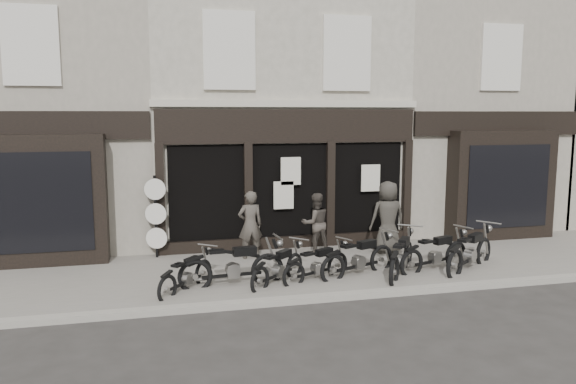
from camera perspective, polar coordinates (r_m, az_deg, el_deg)
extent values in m
plane|color=#2D2B28|center=(12.91, 3.30, -9.11)|extent=(90.00, 90.00, 0.00)
cube|color=slate|center=(13.72, 2.20, -7.80)|extent=(30.00, 4.20, 0.12)
cube|color=gray|center=(11.76, 5.10, -10.53)|extent=(30.00, 0.25, 0.13)
cube|color=beige|center=(18.16, -2.17, 8.97)|extent=(7.20, 6.00, 8.20)
cube|color=black|center=(15.16, 0.18, 6.70)|extent=(7.10, 0.18, 0.90)
cube|color=black|center=(15.39, 0.12, -0.57)|extent=(6.50, 0.10, 2.95)
cube|color=black|center=(15.56, 0.18, -5.27)|extent=(7.10, 0.20, 0.44)
cube|color=#BDB8A4|center=(15.19, 0.15, 8.97)|extent=(7.30, 0.22, 0.18)
cube|color=silver|center=(14.97, -5.99, 14.12)|extent=(1.35, 0.12, 2.00)
cube|color=black|center=(15.00, -6.01, 14.10)|extent=(1.05, 0.06, 1.70)
cube|color=silver|center=(15.72, 6.00, 13.82)|extent=(1.35, 0.12, 2.00)
cube|color=black|center=(15.75, 5.96, 13.81)|extent=(1.05, 0.06, 1.70)
cube|color=black|center=(14.87, -12.83, -0.88)|extent=(0.22, 0.22, 3.00)
cube|color=black|center=(15.07, -4.06, -0.58)|extent=(0.22, 0.22, 3.00)
cube|color=black|center=(15.61, 4.29, -0.28)|extent=(0.22, 0.22, 3.00)
cube|color=black|center=(16.46, 11.93, 0.00)|extent=(0.22, 0.22, 3.00)
cube|color=silver|center=(15.12, 0.28, 2.14)|extent=(0.55, 0.04, 0.75)
cube|color=silver|center=(15.85, 8.38, 1.42)|extent=(0.55, 0.04, 0.75)
cube|color=silver|center=(15.15, -0.45, -0.32)|extent=(0.55, 0.04, 0.75)
cube|color=#A29989|center=(18.01, -22.61, 8.37)|extent=(5.50, 6.00, 8.20)
cube|color=black|center=(14.85, -24.08, -0.81)|extent=(3.20, 0.70, 3.20)
cube|color=black|center=(14.51, -24.33, -1.02)|extent=(2.60, 0.06, 2.40)
cube|color=black|center=(15.00, -24.27, 6.17)|extent=(5.40, 0.16, 0.70)
cube|color=silver|center=(15.09, -24.69, 13.39)|extent=(1.30, 0.10, 1.90)
cube|color=black|center=(15.12, -24.67, 13.38)|extent=(1.00, 0.06, 1.60)
cube|color=#A29989|center=(20.40, 15.80, 8.57)|extent=(5.50, 6.00, 8.20)
cube|color=black|center=(17.68, 20.82, 0.68)|extent=(3.20, 0.70, 3.20)
cube|color=black|center=(17.39, 21.47, 0.53)|extent=(2.60, 0.06, 2.40)
cube|color=black|center=(17.80, 20.56, 6.55)|extent=(5.40, 0.16, 0.70)
cube|color=silver|center=(17.88, 20.85, 12.65)|extent=(1.30, 0.10, 1.90)
cube|color=black|center=(17.90, 20.79, 12.64)|extent=(1.00, 0.06, 1.60)
torus|color=black|center=(12.67, -8.60, -8.12)|extent=(0.44, 0.52, 0.60)
torus|color=black|center=(11.68, -12.18, -9.63)|extent=(0.44, 0.52, 0.60)
cube|color=black|center=(12.18, -10.31, -9.01)|extent=(0.70, 0.85, 0.05)
cube|color=gray|center=(12.17, -10.27, -8.67)|extent=(0.26, 0.27, 0.23)
cube|color=black|center=(12.25, -9.72, -6.91)|extent=(0.37, 0.41, 0.15)
cube|color=black|center=(11.85, -11.12, -7.28)|extent=(0.31, 0.32, 0.05)
cylinder|color=gray|center=(12.68, -8.16, -5.37)|extent=(0.42, 0.35, 0.03)
torus|color=black|center=(12.51, -2.11, -7.90)|extent=(0.76, 0.17, 0.75)
torus|color=black|center=(12.17, -9.42, -8.47)|extent=(0.76, 0.17, 0.75)
cube|color=black|center=(12.33, -5.71, -8.39)|extent=(1.31, 0.17, 0.07)
cube|color=gray|center=(12.31, -5.61, -7.99)|extent=(0.28, 0.22, 0.29)
cube|color=black|center=(12.26, -4.43, -6.01)|extent=(0.52, 0.23, 0.19)
cube|color=black|center=(12.12, -7.28, -6.01)|extent=(0.35, 0.25, 0.07)
cylinder|color=gray|center=(12.40, -1.05, -4.57)|extent=(0.10, 0.64, 0.04)
torus|color=black|center=(13.00, 0.64, -7.56)|extent=(0.52, 0.49, 0.63)
torus|color=black|center=(11.94, -2.88, -9.00)|extent=(0.52, 0.49, 0.63)
cube|color=black|center=(12.47, -1.04, -8.42)|extent=(0.83, 0.78, 0.06)
cube|color=gray|center=(12.46, -1.00, -8.07)|extent=(0.28, 0.27, 0.24)
cube|color=black|center=(12.55, -0.43, -6.30)|extent=(0.42, 0.40, 0.16)
cube|color=black|center=(12.13, -1.79, -6.63)|extent=(0.33, 0.32, 0.06)
cylinder|color=gray|center=(13.01, 1.13, -4.77)|extent=(0.39, 0.41, 0.03)
torus|color=black|center=(13.14, 5.05, -7.43)|extent=(0.60, 0.35, 0.62)
torus|color=black|center=(12.28, 0.59, -8.51)|extent=(0.60, 0.35, 0.62)
cube|color=black|center=(12.71, 2.89, -8.12)|extent=(1.00, 0.52, 0.05)
cube|color=gray|center=(12.70, 2.96, -7.78)|extent=(0.27, 0.24, 0.24)
cube|color=black|center=(12.76, 3.70, -6.10)|extent=(0.45, 0.33, 0.16)
cube|color=black|center=(12.41, 1.97, -6.32)|extent=(0.33, 0.29, 0.05)
cylinder|color=gray|center=(13.13, 5.70, -4.72)|extent=(0.26, 0.49, 0.03)
torus|color=black|center=(13.62, 9.45, -6.77)|extent=(0.69, 0.36, 0.71)
torus|color=black|center=(12.62, 4.58, -7.88)|extent=(0.69, 0.36, 0.71)
cube|color=black|center=(13.12, 7.11, -7.49)|extent=(1.17, 0.52, 0.06)
cube|color=gray|center=(13.11, 7.18, -7.12)|extent=(0.30, 0.27, 0.27)
cube|color=black|center=(13.18, 8.01, -5.28)|extent=(0.51, 0.35, 0.18)
cube|color=black|center=(12.78, 6.12, -5.47)|extent=(0.37, 0.31, 0.06)
cylinder|color=gray|center=(13.62, 10.20, -3.82)|extent=(0.26, 0.57, 0.04)
torus|color=black|center=(14.05, 12.06, -6.34)|extent=(0.51, 0.64, 0.73)
torus|color=black|center=(12.58, 10.73, -8.00)|extent=(0.51, 0.64, 0.73)
cube|color=black|center=(13.33, 11.43, -7.30)|extent=(0.80, 1.05, 0.06)
cube|color=gray|center=(13.32, 11.46, -6.93)|extent=(0.31, 0.32, 0.28)
cube|color=black|center=(13.47, 11.72, -4.99)|extent=(0.44, 0.50, 0.18)
cube|color=black|center=(12.89, 11.21, -5.37)|extent=(0.36, 0.38, 0.06)
cylinder|color=gray|center=(14.12, 12.33, -3.34)|extent=(0.52, 0.40, 0.04)
torus|color=black|center=(14.44, 16.67, -6.16)|extent=(0.70, 0.32, 0.70)
torus|color=black|center=(13.36, 12.43, -7.15)|extent=(0.70, 0.32, 0.70)
cube|color=black|center=(13.90, 14.63, -6.81)|extent=(1.18, 0.45, 0.06)
cube|color=gray|center=(13.89, 14.70, -6.46)|extent=(0.30, 0.26, 0.27)
cube|color=black|center=(13.98, 15.45, -4.74)|extent=(0.51, 0.32, 0.18)
cube|color=black|center=(13.56, 13.81, -4.90)|extent=(0.36, 0.30, 0.06)
cylinder|color=gray|center=(14.46, 17.37, -3.39)|extent=(0.23, 0.58, 0.04)
torus|color=black|center=(14.85, 19.22, -5.80)|extent=(0.67, 0.50, 0.74)
torus|color=black|center=(13.44, 16.58, -7.12)|extent=(0.67, 0.50, 0.74)
cube|color=black|center=(14.15, 17.96, -6.60)|extent=(1.10, 0.78, 0.07)
cube|color=gray|center=(14.15, 18.01, -6.24)|extent=(0.33, 0.31, 0.28)
cube|color=black|center=(14.29, 18.51, -4.41)|extent=(0.52, 0.44, 0.19)
cube|color=black|center=(13.74, 17.50, -4.68)|extent=(0.39, 0.37, 0.07)
cylinder|color=gray|center=(14.92, 19.70, -2.92)|extent=(0.39, 0.54, 0.04)
imported|color=#443E38|center=(14.30, -3.86, -3.33)|extent=(0.67, 0.47, 1.74)
imported|color=#413B34|center=(14.84, 2.81, -3.17)|extent=(0.85, 0.70, 1.60)
imported|color=#36332D|center=(15.03, 10.09, -2.53)|extent=(0.94, 0.62, 1.92)
cylinder|color=black|center=(14.95, -13.14, -6.80)|extent=(0.35, 0.35, 0.06)
cylinder|color=black|center=(14.71, -13.28, -2.70)|extent=(0.07, 0.07, 2.24)
cylinder|color=black|center=(14.56, -13.38, 0.29)|extent=(0.54, 0.15, 0.54)
cylinder|color=silver|center=(14.54, -13.37, 0.28)|extent=(0.54, 0.12, 0.54)
cylinder|color=black|center=(14.66, -13.30, -2.16)|extent=(0.54, 0.15, 0.54)
cylinder|color=silver|center=(14.63, -13.29, -2.17)|extent=(0.54, 0.12, 0.54)
cylinder|color=black|center=(14.78, -13.22, -4.57)|extent=(0.54, 0.15, 0.54)
cylinder|color=silver|center=(14.76, -13.22, -4.59)|extent=(0.54, 0.12, 0.54)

